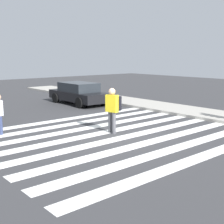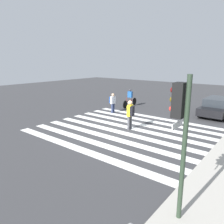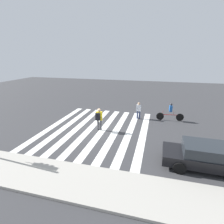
% 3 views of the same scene
% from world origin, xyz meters
% --- Properties ---
extents(ground_plane, '(60.00, 60.00, 0.00)m').
position_xyz_m(ground_plane, '(0.00, 0.00, 0.00)').
color(ground_plane, '#38383A').
extents(sidewalk_curb, '(36.00, 2.50, 0.14)m').
position_xyz_m(sidewalk_curb, '(0.00, 6.25, 0.07)').
color(sidewalk_curb, '#ADA89E').
rests_on(sidewalk_curb, ground_plane).
extents(crosswalk_stripes, '(8.09, 10.00, 0.01)m').
position_xyz_m(crosswalk_stripes, '(-0.00, 0.00, 0.00)').
color(crosswalk_stripes, white).
rests_on(crosswalk_stripes, ground_plane).
extents(pedestrian_child_with_backpack, '(0.54, 0.49, 1.80)m').
position_xyz_m(pedestrian_child_with_backpack, '(-0.27, 0.15, 1.05)').
color(pedestrian_child_with_backpack, '#4C4C51').
rests_on(pedestrian_child_with_backpack, ground_plane).
extents(car_parked_far_curb, '(4.56, 2.03, 1.37)m').
position_xyz_m(car_parked_far_curb, '(-7.39, 3.43, 0.70)').
color(car_parked_far_curb, black).
rests_on(car_parked_far_curb, ground_plane).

